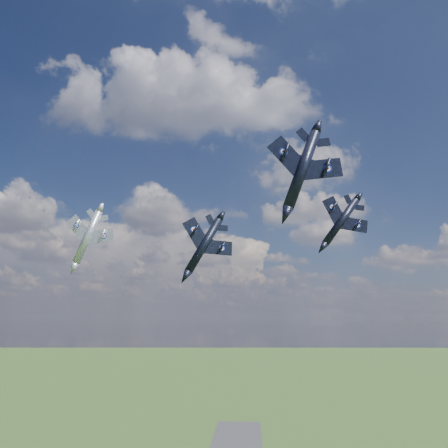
# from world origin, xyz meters

# --- Properties ---
(jet_lead_navy) EXTENTS (16.91, 19.40, 8.73)m
(jet_lead_navy) POSITION_xyz_m (-0.03, 20.21, 80.82)
(jet_lead_navy) COLOR black
(jet_right_navy) EXTENTS (11.22, 14.19, 5.94)m
(jet_right_navy) POSITION_xyz_m (14.51, -13.34, 83.76)
(jet_right_navy) COLOR black
(jet_high_navy) EXTENTS (12.27, 16.45, 9.21)m
(jet_high_navy) POSITION_xyz_m (26.62, 25.18, 86.10)
(jet_high_navy) COLOR black
(jet_left_silver) EXTENTS (11.88, 15.95, 7.20)m
(jet_left_silver) POSITION_xyz_m (-24.83, 26.26, 83.74)
(jet_left_silver) COLOR #989CA2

